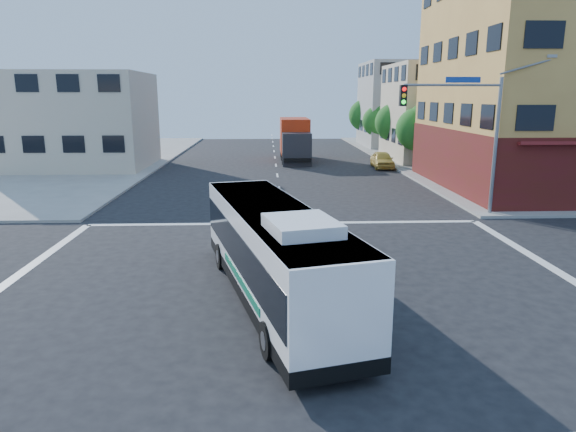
{
  "coord_description": "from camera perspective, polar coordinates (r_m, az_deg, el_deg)",
  "views": [
    {
      "loc": [
        -0.8,
        -14.87,
        6.1
      ],
      "look_at": [
        -0.02,
        4.05,
        1.65
      ],
      "focal_mm": 32.0,
      "sensor_mm": 36.0,
      "label": 1
    }
  ],
  "objects": [
    {
      "name": "ground",
      "position": [
        16.09,
        0.68,
        -9.04
      ],
      "size": [
        120.0,
        120.0,
        0.0
      ],
      "primitive_type": "plane",
      "color": "black",
      "rests_on": "ground"
    },
    {
      "name": "building_east_near",
      "position": [
        52.01,
        17.97,
        10.85
      ],
      "size": [
        12.06,
        10.06,
        9.0
      ],
      "color": "#C4B396",
      "rests_on": "ground"
    },
    {
      "name": "building_east_far",
      "position": [
        65.32,
        13.74,
        11.91
      ],
      "size": [
        12.06,
        10.06,
        10.0
      ],
      "color": "gray",
      "rests_on": "ground"
    },
    {
      "name": "building_west",
      "position": [
        47.74,
        -22.55,
        9.73
      ],
      "size": [
        12.06,
        10.06,
        8.0
      ],
      "color": "#BFB39F",
      "rests_on": "ground"
    },
    {
      "name": "signal_mast_ne",
      "position": [
        27.36,
        19.13,
        10.18
      ],
      "size": [
        7.91,
        1.13,
        8.07
      ],
      "color": "gray",
      "rests_on": "ground"
    },
    {
      "name": "street_tree_a",
      "position": [
        44.71,
        14.36,
        9.61
      ],
      "size": [
        3.6,
        3.6,
        5.53
      ],
      "color": "#3B2A15",
      "rests_on": "ground"
    },
    {
      "name": "street_tree_b",
      "position": [
        52.41,
        11.87,
        10.39
      ],
      "size": [
        3.8,
        3.8,
        5.79
      ],
      "color": "#3B2A15",
      "rests_on": "ground"
    },
    {
      "name": "street_tree_c",
      "position": [
        60.21,
        10.0,
        10.52
      ],
      "size": [
        3.4,
        3.4,
        5.29
      ],
      "color": "#3B2A15",
      "rests_on": "ground"
    },
    {
      "name": "street_tree_d",
      "position": [
        68.02,
        8.58,
        11.22
      ],
      "size": [
        4.0,
        4.0,
        6.03
      ],
      "color": "#3B2A15",
      "rests_on": "ground"
    },
    {
      "name": "transit_bus",
      "position": [
        15.37,
        -1.56,
        -4.01
      ],
      "size": [
        4.84,
        10.9,
        3.16
      ],
      "rotation": [
        0.0,
        0.0,
        0.25
      ],
      "color": "black",
      "rests_on": "ground"
    },
    {
      "name": "box_truck",
      "position": [
        49.26,
        0.77,
        8.37
      ],
      "size": [
        2.67,
        8.84,
        3.98
      ],
      "rotation": [
        0.0,
        0.0,
        -0.0
      ],
      "color": "#232328",
      "rests_on": "ground"
    },
    {
      "name": "parked_car",
      "position": [
        45.21,
        10.43,
        6.17
      ],
      "size": [
        1.86,
        4.23,
        1.42
      ],
      "primitive_type": "imported",
      "rotation": [
        0.0,
        0.0,
        -0.05
      ],
      "color": "gold",
      "rests_on": "ground"
    }
  ]
}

